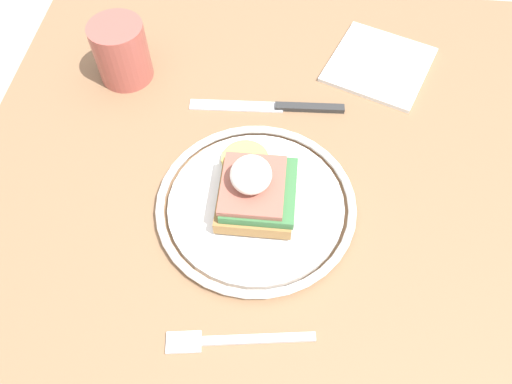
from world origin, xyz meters
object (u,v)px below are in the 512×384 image
plate (256,204)px  fork (232,340)px  cup (121,51)px  knife (279,107)px  sandwich (255,188)px  napkin (379,65)px

plate → fork: size_ratio=1.55×
plate → fork: plate is taller
plate → cup: bearing=45.0°
fork → knife: knife is taller
plate → fork: (-0.16, 0.01, -0.01)m
sandwich → napkin: 0.30m
sandwich → cup: 0.29m
knife → napkin: same height
plate → sandwich: sandwich is taller
fork → cup: (0.37, 0.20, 0.04)m
knife → cup: (0.04, 0.22, 0.04)m
fork → cup: size_ratio=1.80×
fork → sandwich: bearing=-2.7°
cup → napkin: bearing=-81.7°
sandwich → plate: bearing=-151.2°
knife → cup: 0.23m
knife → cup: bearing=79.0°
fork → napkin: size_ratio=1.10×
plate → napkin: 0.30m
sandwich → knife: bearing=-6.3°
plate → napkin: bearing=-31.1°
plate → cup: size_ratio=2.78×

